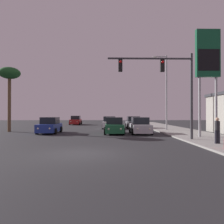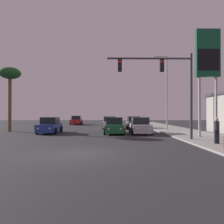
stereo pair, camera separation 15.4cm
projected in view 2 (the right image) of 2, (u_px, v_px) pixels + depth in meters
ground_plane at (79, 154)px, 11.07m from camera, size 120.00×120.00×0.00m
sidewalk_right at (191, 134)px, 21.18m from camera, size 5.00×60.00×0.12m
car_silver at (140, 126)px, 22.26m from camera, size 2.04×4.32×1.68m
car_white at (110, 123)px, 30.23m from camera, size 2.04×4.34×1.68m
car_blue at (50, 126)px, 22.96m from camera, size 2.04×4.31×1.68m
car_red at (76, 121)px, 41.24m from camera, size 2.04×4.32×1.68m
car_green at (114, 126)px, 22.28m from camera, size 2.04×4.32×1.68m
car_grey at (134, 123)px, 30.68m from camera, size 2.04×4.32×1.68m
traffic_light_mast at (168, 79)px, 16.48m from camera, size 6.46×0.36×6.50m
street_lamp at (166, 88)px, 26.32m from camera, size 1.74×0.24×9.00m
gas_station_sign at (208, 59)px, 18.25m from camera, size 2.00×0.42×9.00m
pedestrian_on_sidewalk at (217, 129)px, 13.97m from camera, size 0.34×0.32×1.67m
palm_tree_near at (10, 76)px, 25.01m from camera, size 2.40×2.40×7.37m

